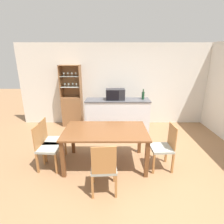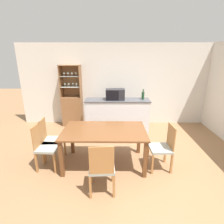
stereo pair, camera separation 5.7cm
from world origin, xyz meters
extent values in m
plane|color=#936B47|center=(0.00, 0.00, 0.00)|extent=(18.00, 18.00, 0.00)
cube|color=silver|center=(0.00, 2.63, 1.27)|extent=(6.80, 0.06, 2.55)
cube|color=silver|center=(-0.30, 1.94, 0.47)|extent=(1.83, 0.52, 0.94)
cube|color=#4C4C51|center=(-0.30, 1.94, 0.95)|extent=(1.86, 0.55, 0.03)
cube|color=brown|center=(-1.73, 2.41, 0.47)|extent=(0.62, 0.38, 0.94)
cube|color=brown|center=(-1.73, 2.59, 1.42)|extent=(0.62, 0.02, 0.97)
cube|color=brown|center=(-2.03, 2.41, 1.42)|extent=(0.02, 0.38, 0.97)
cube|color=brown|center=(-1.43, 2.41, 1.42)|extent=(0.02, 0.38, 0.97)
cube|color=brown|center=(-1.73, 2.41, 1.90)|extent=(0.62, 0.38, 0.02)
cube|color=silver|center=(-1.73, 2.41, 1.26)|extent=(0.58, 0.34, 0.01)
cube|color=silver|center=(-1.73, 2.41, 1.58)|extent=(0.58, 0.34, 0.01)
cylinder|color=silver|center=(-1.91, 2.38, 1.27)|extent=(0.04, 0.04, 0.01)
cylinder|color=silver|center=(-1.91, 2.38, 1.30)|extent=(0.01, 0.01, 0.06)
sphere|color=silver|center=(-1.91, 2.38, 1.35)|extent=(0.06, 0.06, 0.06)
cylinder|color=silver|center=(-1.91, 2.37, 1.59)|extent=(0.04, 0.04, 0.01)
cylinder|color=silver|center=(-1.91, 2.37, 1.62)|extent=(0.01, 0.01, 0.06)
sphere|color=silver|center=(-1.91, 2.37, 1.67)|extent=(0.06, 0.06, 0.06)
cylinder|color=silver|center=(-1.79, 2.37, 1.27)|extent=(0.04, 0.04, 0.01)
cylinder|color=silver|center=(-1.79, 2.37, 1.30)|extent=(0.01, 0.01, 0.06)
sphere|color=silver|center=(-1.79, 2.37, 1.35)|extent=(0.06, 0.06, 0.06)
cylinder|color=silver|center=(-1.79, 2.38, 1.59)|extent=(0.04, 0.04, 0.01)
cylinder|color=silver|center=(-1.79, 2.38, 1.62)|extent=(0.01, 0.01, 0.06)
sphere|color=silver|center=(-1.79, 2.38, 1.67)|extent=(0.06, 0.06, 0.06)
cylinder|color=silver|center=(-1.67, 2.42, 1.27)|extent=(0.04, 0.04, 0.01)
cylinder|color=silver|center=(-1.67, 2.42, 1.30)|extent=(0.01, 0.01, 0.06)
sphere|color=silver|center=(-1.67, 2.42, 1.35)|extent=(0.06, 0.06, 0.06)
cylinder|color=silver|center=(-1.67, 2.38, 1.59)|extent=(0.04, 0.04, 0.01)
cylinder|color=silver|center=(-1.67, 2.38, 1.62)|extent=(0.01, 0.01, 0.06)
sphere|color=silver|center=(-1.67, 2.38, 1.67)|extent=(0.06, 0.06, 0.06)
cylinder|color=silver|center=(-1.55, 2.37, 1.27)|extent=(0.04, 0.04, 0.01)
cylinder|color=silver|center=(-1.55, 2.37, 1.30)|extent=(0.01, 0.01, 0.06)
sphere|color=silver|center=(-1.55, 2.37, 1.35)|extent=(0.06, 0.06, 0.06)
cylinder|color=silver|center=(-1.55, 2.39, 1.59)|extent=(0.04, 0.04, 0.01)
cylinder|color=silver|center=(-1.55, 2.39, 1.62)|extent=(0.01, 0.01, 0.06)
sphere|color=silver|center=(-1.55, 2.39, 1.67)|extent=(0.06, 0.06, 0.06)
cube|color=brown|center=(-0.59, 0.23, 0.74)|extent=(1.65, 0.98, 0.03)
cube|color=brown|center=(-1.36, -0.20, 0.36)|extent=(0.07, 0.07, 0.73)
cube|color=brown|center=(0.17, -0.20, 0.36)|extent=(0.07, 0.07, 0.73)
cube|color=brown|center=(-1.36, 0.66, 0.36)|extent=(0.07, 0.07, 0.73)
cube|color=brown|center=(0.17, 0.66, 0.36)|extent=(0.07, 0.07, 0.73)
cube|color=#999E93|center=(0.51, 0.08, 0.44)|extent=(0.43, 0.43, 0.05)
cube|color=#A8703D|center=(0.70, 0.09, 0.69)|extent=(0.04, 0.38, 0.46)
cube|color=#A8703D|center=(0.33, -0.11, 0.21)|extent=(0.04, 0.04, 0.42)
cube|color=#A8703D|center=(0.31, 0.26, 0.21)|extent=(0.04, 0.04, 0.42)
cube|color=#A8703D|center=(0.70, -0.09, 0.21)|extent=(0.04, 0.04, 0.42)
cube|color=#A8703D|center=(0.68, 0.27, 0.21)|extent=(0.04, 0.04, 0.42)
cube|color=#999E93|center=(-1.69, 0.08, 0.44)|extent=(0.43, 0.43, 0.05)
cube|color=#A8703D|center=(-1.89, 0.09, 0.69)|extent=(0.04, 0.38, 0.46)
cube|color=#A8703D|center=(-1.50, 0.25, 0.21)|extent=(0.04, 0.04, 0.42)
cube|color=#A8703D|center=(-1.52, -0.11, 0.21)|extent=(0.04, 0.04, 0.42)
cube|color=#A8703D|center=(-1.86, 0.28, 0.21)|extent=(0.04, 0.04, 0.42)
cube|color=#A8703D|center=(-1.89, -0.09, 0.21)|extent=(0.04, 0.04, 0.42)
cube|color=#999E93|center=(-1.69, 0.38, 0.44)|extent=(0.43, 0.43, 0.05)
cube|color=#A8703D|center=(-1.89, 0.37, 0.69)|extent=(0.03, 0.38, 0.46)
cube|color=#A8703D|center=(-1.52, 0.57, 0.21)|extent=(0.04, 0.04, 0.42)
cube|color=#A8703D|center=(-1.50, 0.20, 0.21)|extent=(0.04, 0.04, 0.42)
cube|color=#A8703D|center=(-1.88, 0.55, 0.21)|extent=(0.04, 0.04, 0.42)
cube|color=#A8703D|center=(-1.87, 0.18, 0.21)|extent=(0.04, 0.04, 0.42)
cube|color=#999E93|center=(-0.59, -0.54, 0.44)|extent=(0.43, 0.43, 0.05)
cube|color=#A8703D|center=(-0.58, -0.73, 0.69)|extent=(0.38, 0.04, 0.46)
cube|color=#A8703D|center=(-0.79, -0.36, 0.21)|extent=(0.04, 0.04, 0.42)
cube|color=#A8703D|center=(-0.42, -0.34, 0.21)|extent=(0.04, 0.04, 0.42)
cube|color=#A8703D|center=(-0.76, -0.73, 0.21)|extent=(0.04, 0.04, 0.42)
cube|color=#A8703D|center=(-0.40, -0.71, 0.21)|extent=(0.04, 0.04, 0.42)
cube|color=#232328|center=(-0.36, 1.94, 1.12)|extent=(0.53, 0.33, 0.31)
cube|color=black|center=(-0.44, 1.77, 1.12)|extent=(0.34, 0.01, 0.27)
cylinder|color=#193D23|center=(0.44, 1.97, 1.07)|extent=(0.08, 0.08, 0.21)
cylinder|color=#193D23|center=(0.44, 1.97, 1.22)|extent=(0.03, 0.03, 0.08)
camera|label=1|loc=(-0.46, -2.96, 2.16)|focal=28.00mm
camera|label=2|loc=(-0.40, -2.96, 2.16)|focal=28.00mm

